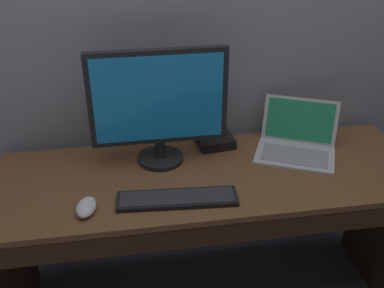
% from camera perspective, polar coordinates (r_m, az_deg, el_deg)
% --- Properties ---
extents(desk, '(1.68, 0.58, 0.72)m').
position_cam_1_polar(desk, '(1.94, 2.27, -9.13)').
color(desk, brown).
rests_on(desk, ground).
extents(laptop_silver, '(0.41, 0.39, 0.20)m').
position_cam_1_polar(laptop_silver, '(2.00, 12.85, 0.30)').
color(laptop_silver, silver).
rests_on(laptop_silver, desk).
extents(external_monitor, '(0.53, 0.19, 0.48)m').
position_cam_1_polar(external_monitor, '(1.78, -4.16, 4.91)').
color(external_monitor, black).
rests_on(external_monitor, desk).
extents(wired_keyboard, '(0.44, 0.14, 0.02)m').
position_cam_1_polar(wired_keyboard, '(1.67, -1.84, -6.77)').
color(wired_keyboard, black).
rests_on(wired_keyboard, desk).
extents(computer_mouse, '(0.09, 0.13, 0.04)m').
position_cam_1_polar(computer_mouse, '(1.66, -12.96, -7.63)').
color(computer_mouse, white).
rests_on(computer_mouse, desk).
extents(external_drive_box, '(0.16, 0.14, 0.04)m').
position_cam_1_polar(external_drive_box, '(2.01, 2.95, 0.35)').
color(external_drive_box, black).
rests_on(external_drive_box, desk).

